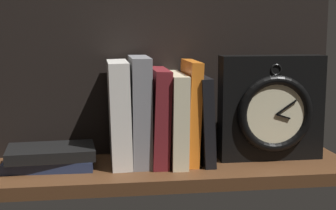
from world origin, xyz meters
TOP-DOWN VIEW (x-y plane):
  - ground_plane at (0.00, 0.00)cm, footprint 75.96×22.07cm
  - back_panel at (0.00, 10.43)cm, footprint 75.96×1.20cm
  - book_white_catcher at (-8.80, 1.96)cm, footprint 4.39×13.35cm
  - book_gray_chess at (-4.67, 1.96)cm, footprint 3.79×12.90cm
  - book_maroon_dawkins at (-0.93, 1.96)cm, footprint 3.82×14.25cm
  - book_cream_twain at (2.50, 1.96)cm, footprint 3.32×15.75cm
  - book_orange_pandolfini at (5.51, 1.96)cm, footprint 3.09×12.76cm
  - book_black_skeptic at (8.06, 1.96)cm, footprint 3.05×14.20cm
  - framed_clock at (22.45, 0.79)cm, footprint 21.60×5.92cm
  - book_stack_side at (-22.46, 1.31)cm, footprint 17.70×12.24cm

SIDE VIEW (x-z plane):
  - ground_plane at x=0.00cm, z-range -2.50..0.00cm
  - book_stack_side at x=-22.46cm, z-range -0.02..4.12cm
  - book_black_skeptic at x=8.06cm, z-range -0.04..17.62cm
  - book_cream_twain at x=2.50cm, z-range -0.02..18.15cm
  - book_maroon_dawkins at x=-0.93cm, z-range -0.05..19.15cm
  - book_orange_pandolfini at x=5.51cm, z-range -0.04..20.66cm
  - book_white_catcher at x=-8.80cm, z-range -0.04..20.75cm
  - framed_clock at x=22.45cm, z-range -0.17..21.42cm
  - book_gray_chess at x=-4.67cm, z-range 0.00..21.53cm
  - back_panel at x=0.00cm, z-range 0.00..33.73cm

